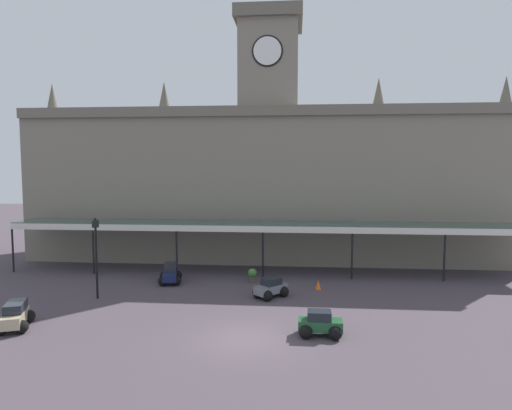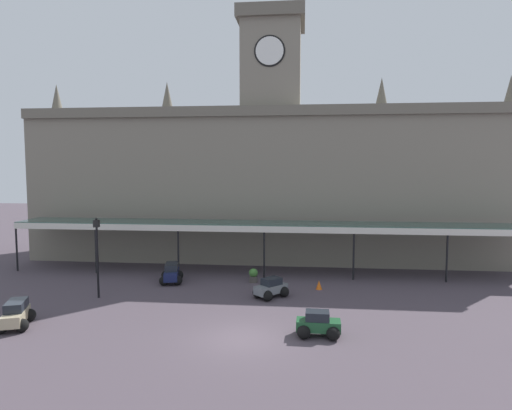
# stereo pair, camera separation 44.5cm
# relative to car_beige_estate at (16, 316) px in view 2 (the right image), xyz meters

# --- Properties ---
(ground_plane) EXTENTS (140.00, 140.00, 0.00)m
(ground_plane) POSITION_rel_car_beige_estate_xyz_m (11.35, -0.33, -0.56)
(ground_plane) COLOR #493E47
(station_building) EXTENTS (40.42, 7.15, 20.66)m
(station_building) POSITION_rel_car_beige_estate_xyz_m (11.35, 18.25, 6.33)
(station_building) COLOR gray
(station_building) RESTS_ON ground
(entrance_canopy) EXTENTS (37.80, 3.26, 3.77)m
(entrance_canopy) POSITION_rel_car_beige_estate_xyz_m (11.35, 12.46, 3.06)
(entrance_canopy) COLOR #38564C
(entrance_canopy) RESTS_ON ground
(car_beige_estate) EXTENTS (2.03, 2.42, 1.27)m
(car_beige_estate) POSITION_rel_car_beige_estate_xyz_m (0.00, 0.00, 0.00)
(car_beige_estate) COLOR tan
(car_beige_estate) RESTS_ON ground
(car_grey_sedan) EXTENTS (2.21, 2.22, 1.19)m
(car_grey_sedan) POSITION_rel_car_beige_estate_xyz_m (12.19, 6.33, -0.06)
(car_grey_sedan) COLOR slate
(car_grey_sedan) RESTS_ON ground
(car_green_sedan) EXTENTS (2.07, 1.56, 1.19)m
(car_green_sedan) POSITION_rel_car_beige_estate_xyz_m (14.84, 0.36, -0.06)
(car_green_sedan) COLOR #1E512D
(car_green_sedan) RESTS_ON ground
(car_navy_estate) EXTENTS (1.86, 2.39, 1.27)m
(car_navy_estate) POSITION_rel_car_beige_estate_xyz_m (5.16, 9.16, 0.00)
(car_navy_estate) COLOR #19214C
(car_navy_estate) RESTS_ON ground
(victorian_lamppost) EXTENTS (0.30, 0.30, 4.88)m
(victorian_lamppost) POSITION_rel_car_beige_estate_xyz_m (1.82, 5.16, 2.47)
(victorian_lamppost) COLOR black
(victorian_lamppost) RESTS_ON ground
(traffic_cone) EXTENTS (0.40, 0.40, 0.58)m
(traffic_cone) POSITION_rel_car_beige_estate_xyz_m (15.15, 8.42, -0.27)
(traffic_cone) COLOR orange
(traffic_cone) RESTS_ON ground
(planter_forecourt_centre) EXTENTS (0.60, 0.60, 0.96)m
(planter_forecourt_centre) POSITION_rel_car_beige_estate_xyz_m (10.74, 9.73, -0.07)
(planter_forecourt_centre) COLOR #47423D
(planter_forecourt_centre) RESTS_ON ground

